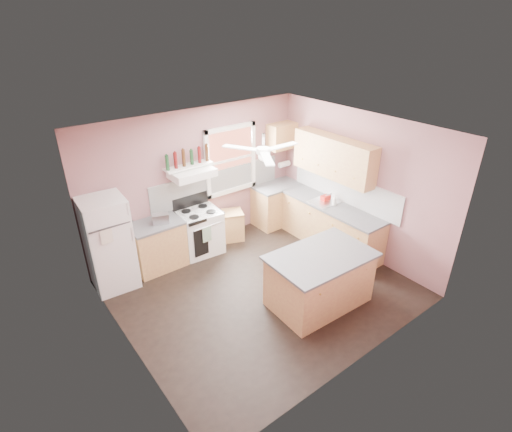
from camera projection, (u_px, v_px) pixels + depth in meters
floor at (262, 289)px, 6.78m from camera, size 4.50×4.50×0.00m
ceiling at (263, 133)px, 5.53m from camera, size 4.50×4.50×0.00m
wall_back at (197, 180)px, 7.58m from camera, size 4.50×0.05×2.70m
wall_right at (359, 184)px, 7.39m from camera, size 0.05×4.00×2.70m
wall_left at (119, 272)px, 4.93m from camera, size 0.05×4.00×2.70m
backsplash_back at (218, 183)px, 7.88m from camera, size 2.90×0.03×0.55m
backsplash_right at (344, 188)px, 7.66m from camera, size 0.03×2.60×0.55m
window_view at (230, 160)px, 7.84m from camera, size 1.00×0.02×1.20m
window_frame at (231, 160)px, 7.82m from camera, size 1.16×0.07×1.36m
refrigerator at (109, 244)px, 6.54m from camera, size 0.73×0.71×1.62m
base_cabinet_left at (158, 246)px, 7.20m from camera, size 0.90×0.60×0.86m
counter_left at (155, 224)px, 7.00m from camera, size 0.92×0.62×0.04m
toaster at (161, 219)px, 6.94m from camera, size 0.32×0.25×0.18m
stove at (200, 232)px, 7.66m from camera, size 0.81×0.71×0.86m
range_hood at (192, 173)px, 7.14m from camera, size 0.78×0.50×0.14m
bottle_shelf at (188, 166)px, 7.18m from camera, size 0.90×0.26×0.03m
cart at (228, 226)px, 8.13m from camera, size 0.72×0.61×0.61m
base_cabinet_corner at (277, 205)px, 8.72m from camera, size 1.00×0.60×0.86m
base_cabinet_right at (330, 227)px, 7.85m from camera, size 0.60×2.20×0.86m
counter_corner at (277, 186)px, 8.52m from camera, size 1.02×0.62×0.04m
counter_right at (332, 206)px, 7.63m from camera, size 0.62×2.22×0.04m
sink at (325, 202)px, 7.77m from camera, size 0.55×0.45×0.03m
faucet at (331, 196)px, 7.82m from camera, size 0.03×0.03×0.14m
upper_cabinet_right at (334, 157)px, 7.43m from camera, size 0.33×1.80×0.76m
upper_cabinet_corner at (282, 136)px, 8.24m from camera, size 0.60×0.33×0.52m
paper_towel at (284, 164)px, 8.63m from camera, size 0.26×0.12×0.12m
island at (319, 280)px, 6.30m from camera, size 1.54×1.01×0.86m
island_top at (321, 256)px, 6.09m from camera, size 1.63×1.10×0.04m
ceiling_fan_hub at (263, 151)px, 5.65m from camera, size 0.20×0.20×0.08m
soap_bottle at (335, 200)px, 7.56m from camera, size 0.11×0.11×0.22m
red_caddy at (325, 198)px, 7.80m from camera, size 0.18×0.12×0.10m
wine_bottles at (188, 158)px, 7.11m from camera, size 0.86×0.06×0.31m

